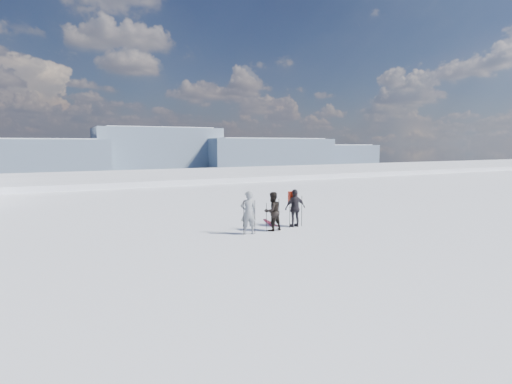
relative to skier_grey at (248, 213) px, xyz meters
The scene contains 8 objects.
lake_basin 28.37m from the skier_grey, 83.71° to the left, with size 820.00×820.00×71.62m.
far_mountain_range 453.26m from the skier_grey, 85.87° to the left, with size 770.00×110.00×53.00m.
skier_grey is the anchor object (origin of this frame).
skier_dark 1.18m from the skier_grey, ahead, with size 0.78×0.61×1.61m, color black.
skier_pack 2.47m from the skier_grey, ahead, with size 0.96×0.40×1.64m, color black.
backpack 2.73m from the skier_grey, 14.75° to the left, with size 0.35×0.20×0.52m, color red.
ski_poles 1.20m from the skier_grey, ahead, with size 2.99×0.45×1.36m.
skis_loose 2.58m from the skier_grey, 41.10° to the left, with size 0.57×1.70×0.03m.
Camera 1 is at (-9.73, -11.27, 3.57)m, focal length 28.00 mm.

